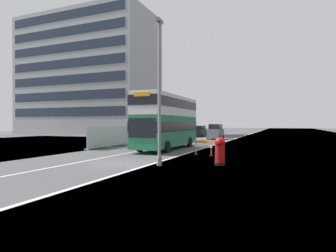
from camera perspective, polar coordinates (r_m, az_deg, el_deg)
name	(u,v)px	position (r m, az deg, el deg)	size (l,w,h in m)	color
ground	(129,164)	(17.14, -8.03, -7.71)	(140.00, 280.00, 0.10)	#424244
double_decker_bus	(168,121)	(26.35, -0.06, 1.04)	(2.92, 10.85, 4.98)	#1E6B47
lamppost_foreground	(159,97)	(15.99, -1.77, 6.01)	(0.29, 0.70, 8.33)	gray
red_pillar_postbox	(220,150)	(16.44, 10.51, -4.80)	(0.62, 0.62, 1.61)	black
roadworks_barrier	(203,146)	(21.20, 7.22, -4.12)	(1.54, 0.84, 1.13)	orange
construction_site_fence	(134,135)	(33.28, -6.96, -1.84)	(0.44, 17.20, 2.16)	#A8AAAD
car_oncoming_near	(216,132)	(43.61, 9.65, -1.24)	(2.01, 3.92, 2.31)	slate
car_receding_mid	(199,131)	(51.69, 6.42, -1.10)	(2.04, 4.24, 2.01)	black
bare_tree_far_verge_near	(161,124)	(58.51, -1.48, 0.34)	(2.18, 2.99, 4.73)	#4C3D2D
bare_tree_far_verge_mid	(178,122)	(73.33, 1.99, 0.77)	(3.43, 2.45, 5.24)	#4C3D2D
bare_tree_far_verge_far	(187,123)	(66.16, 3.81, 0.52)	(1.97, 3.06, 5.06)	#4C3D2D
backdrop_office_block	(88,76)	(68.01, -15.94, 9.66)	(30.66, 14.82, 26.48)	#9EA0A3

